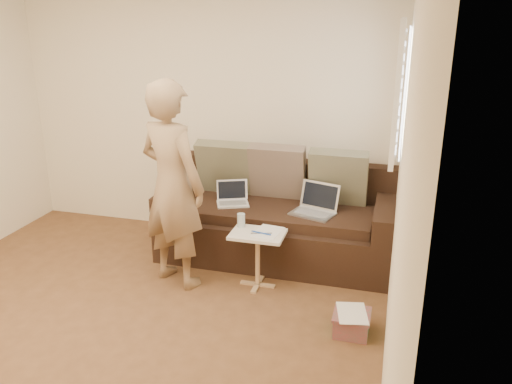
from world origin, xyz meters
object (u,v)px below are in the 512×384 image
(laptop_silver, at_px, (312,215))
(striped_box, at_px, (351,323))
(drinking_glass, at_px, (241,220))
(laptop_white, at_px, (233,205))
(person, at_px, (172,185))
(sofa, at_px, (276,215))
(side_table, at_px, (258,259))

(laptop_silver, distance_m, striped_box, 1.20)
(drinking_glass, bearing_deg, laptop_white, 116.25)
(person, bearing_deg, drinking_glass, -139.28)
(laptop_silver, height_order, person, person)
(laptop_silver, distance_m, laptop_white, 0.79)
(sofa, bearing_deg, laptop_white, -169.92)
(sofa, xyz_separation_m, laptop_white, (-0.42, -0.07, 0.10))
(sofa, xyz_separation_m, laptop_silver, (0.37, -0.12, 0.10))
(drinking_glass, distance_m, striped_box, 1.29)
(laptop_silver, height_order, side_table, laptop_silver)
(drinking_glass, bearing_deg, laptop_silver, 36.04)
(laptop_white, relative_size, side_table, 0.60)
(sofa, relative_size, striped_box, 8.06)
(laptop_silver, bearing_deg, person, -134.13)
(striped_box, bearing_deg, drinking_glass, 150.09)
(striped_box, bearing_deg, laptop_white, 140.17)
(sofa, xyz_separation_m, side_table, (-0.02, -0.62, -0.17))
(sofa, distance_m, striped_box, 1.45)
(laptop_silver, relative_size, striped_box, 1.40)
(side_table, height_order, striped_box, side_table)
(striped_box, bearing_deg, person, 165.63)
(drinking_glass, bearing_deg, person, -160.43)
(side_table, distance_m, drinking_glass, 0.37)
(person, bearing_deg, laptop_silver, -130.29)
(side_table, bearing_deg, laptop_silver, 52.47)
(sofa, relative_size, person, 1.22)
(sofa, xyz_separation_m, person, (-0.73, -0.73, 0.47))
(laptop_silver, bearing_deg, sofa, 178.67)
(laptop_white, relative_size, person, 0.17)
(laptop_white, xyz_separation_m, striped_box, (1.27, -1.06, -0.43))
(laptop_white, height_order, side_table, laptop_white)
(person, height_order, striped_box, person)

